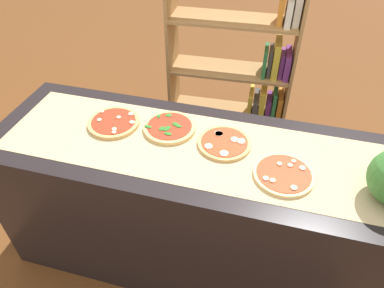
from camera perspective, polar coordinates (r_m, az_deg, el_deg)
name	(u,v)px	position (r m, az deg, el deg)	size (l,w,h in m)	color
ground_plane	(192,251)	(2.46, 0.00, -16.81)	(12.00, 12.00, 0.00)	brown
counter	(192,206)	(2.08, 0.00, -10.03)	(2.11, 0.71, 0.92)	black
parchment_paper	(192,147)	(1.75, 0.00, -0.47)	(1.91, 0.53, 0.00)	tan
pizza_mushroom_0	(114,122)	(1.93, -12.49, 3.41)	(0.27, 0.27, 0.03)	tan
pizza_spinach_1	(169,127)	(1.85, -3.66, 2.69)	(0.27, 0.27, 0.03)	#DBB26B
pizza_mozzarella_2	(224,143)	(1.76, 5.22, 0.18)	(0.27, 0.27, 0.02)	tan
pizza_mushroom_3	(284,174)	(1.65, 14.55, -4.77)	(0.27, 0.27, 0.03)	#E5C17F
bookshelf	(247,79)	(2.74, 8.86, 10.24)	(0.92, 0.35, 1.54)	#A87A47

